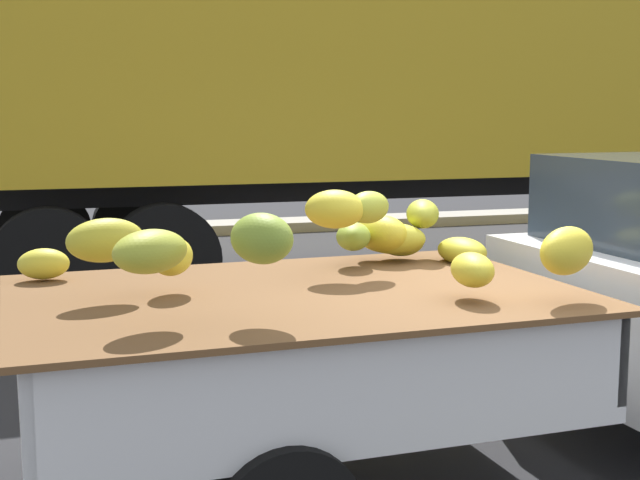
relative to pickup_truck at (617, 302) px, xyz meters
name	(u,v)px	position (x,y,z in m)	size (l,w,h in m)	color
ground	(557,472)	(-0.47, -0.19, -0.89)	(220.00, 220.00, 0.00)	#28282B
curb_strip	(214,228)	(-0.47, 9.93, -0.81)	(80.00, 0.80, 0.16)	gray
pickup_truck	(617,302)	(0.00, 0.00, 0.00)	(4.95, 2.02, 1.70)	white
semi_trailer	(448,61)	(1.53, 5.56, 1.65)	(12.01, 2.71, 3.95)	gold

